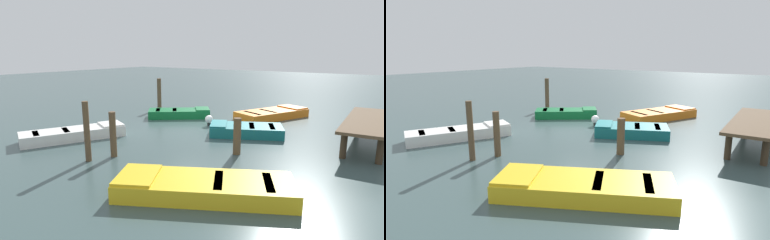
# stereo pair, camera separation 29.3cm
# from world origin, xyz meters

# --- Properties ---
(ground_plane) EXTENTS (80.00, 80.00, 0.00)m
(ground_plane) POSITION_xyz_m (0.00, 0.00, 0.00)
(ground_plane) COLOR #384C4C
(dock_segment) EXTENTS (5.14, 1.60, 0.95)m
(dock_segment) POSITION_xyz_m (-1.38, 6.67, 0.83)
(dock_segment) COLOR brown
(dock_segment) RESTS_ON ground_plane
(rowboat_white) EXTENTS (3.88, 2.64, 0.46)m
(rowboat_white) POSITION_xyz_m (4.06, -2.70, 0.22)
(rowboat_white) COLOR silver
(rowboat_white) RESTS_ON ground_plane
(rowboat_yellow) EXTENTS (3.23, 4.36, 0.46)m
(rowboat_yellow) POSITION_xyz_m (5.41, 4.02, 0.22)
(rowboat_yellow) COLOR gold
(rowboat_yellow) RESTS_ON ground_plane
(rowboat_green) EXTENTS (2.82, 3.17, 0.46)m
(rowboat_green) POSITION_xyz_m (-1.53, -1.81, 0.22)
(rowboat_green) COLOR #0F602D
(rowboat_green) RESTS_ON ground_plane
(rowboat_orange) EXTENTS (4.04, 2.91, 0.46)m
(rowboat_orange) POSITION_xyz_m (-4.02, 2.16, 0.22)
(rowboat_orange) COLOR orange
(rowboat_orange) RESTS_ON ground_plane
(rowboat_teal) EXTENTS (2.56, 3.19, 0.46)m
(rowboat_teal) POSITION_xyz_m (-0.19, 2.48, 0.22)
(rowboat_teal) COLOR #14666B
(rowboat_teal) RESTS_ON ground_plane
(mooring_piling_center) EXTENTS (0.25, 0.25, 1.21)m
(mooring_piling_center) POSITION_xyz_m (2.20, 3.28, 0.60)
(mooring_piling_center) COLOR brown
(mooring_piling_center) RESTS_ON ground_plane
(mooring_piling_far_left) EXTENTS (0.24, 0.24, 1.78)m
(mooring_piling_far_left) POSITION_xyz_m (-2.79, -4.20, 0.89)
(mooring_piling_far_left) COLOR brown
(mooring_piling_far_left) RESTS_ON ground_plane
(mooring_piling_mid_left) EXTENTS (0.18, 0.18, 1.86)m
(mooring_piling_mid_left) POSITION_xyz_m (5.39, -0.18, 0.93)
(mooring_piling_mid_left) COLOR brown
(mooring_piling_mid_left) RESTS_ON ground_plane
(mooring_piling_near_right) EXTENTS (0.21, 0.21, 1.46)m
(mooring_piling_near_right) POSITION_xyz_m (4.65, 0.15, 0.73)
(mooring_piling_near_right) COLOR brown
(mooring_piling_near_right) RESTS_ON ground_plane
(marker_buoy) EXTENTS (0.36, 0.36, 0.48)m
(marker_buoy) POSITION_xyz_m (-0.77, 0.41, 0.29)
(marker_buoy) COLOR #262626
(marker_buoy) RESTS_ON ground_plane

